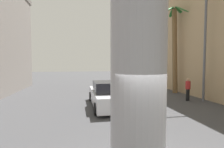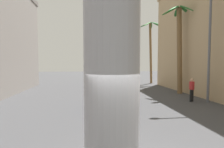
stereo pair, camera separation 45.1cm
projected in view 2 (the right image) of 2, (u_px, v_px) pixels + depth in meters
name	position (u px, v px, depth m)	size (l,w,h in m)	color
ground_plane	(105.00, 99.00, 13.03)	(93.06, 93.06, 0.00)	#424244
street_lamp	(204.00, 35.00, 11.52)	(2.75, 0.28, 7.48)	#59595E
car_lead	(109.00, 95.00, 10.67)	(2.07, 4.96, 1.56)	black
palm_tree_far_right	(151.00, 44.00, 23.09)	(2.98, 3.12, 8.12)	brown
palm_tree_mid_right	(179.00, 43.00, 15.29)	(2.84, 2.90, 7.68)	brown
pedestrian_mid_right	(192.00, 88.00, 12.05)	(0.45, 0.45, 1.61)	black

